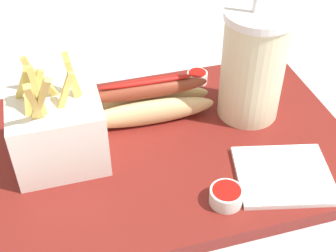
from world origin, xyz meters
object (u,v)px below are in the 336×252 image
at_px(ketchup_cup_2, 226,195).
at_px(fries_basket, 58,130).
at_px(soda_cup, 253,65).
at_px(ketchup_cup_1, 273,74).
at_px(hot_dog_1, 147,103).
at_px(ketchup_cup_3, 197,77).
at_px(napkin_stack, 283,175).

bearing_deg(ketchup_cup_2, fries_basket, -35.84).
relative_size(soda_cup, ketchup_cup_1, 7.99).
relative_size(hot_dog_1, ketchup_cup_2, 4.85).
height_order(fries_basket, ketchup_cup_3, fries_basket).
xyz_separation_m(ketchup_cup_1, ketchup_cup_3, (0.11, -0.03, -0.00)).
xyz_separation_m(soda_cup, napkin_stack, (0.01, 0.13, -0.08)).
height_order(soda_cup, ketchup_cup_2, soda_cup).
distance_m(ketchup_cup_1, ketchup_cup_3, 0.12).
xyz_separation_m(fries_basket, ketchup_cup_1, (-0.33, -0.09, -0.03)).
bearing_deg(soda_cup, hot_dog_1, -10.45).
bearing_deg(ketchup_cup_2, napkin_stack, -167.80).
bearing_deg(napkin_stack, ketchup_cup_3, -80.73).
bearing_deg(fries_basket, ketchup_cup_1, -165.37).
distance_m(fries_basket, ketchup_cup_1, 0.35).
height_order(soda_cup, ketchup_cup_1, soda_cup).
xyz_separation_m(fries_basket, hot_dog_1, (-0.12, -0.05, -0.02)).
bearing_deg(hot_dog_1, soda_cup, 169.55).
relative_size(fries_basket, ketchup_cup_3, 4.94).
distance_m(soda_cup, napkin_stack, 0.15).
bearing_deg(hot_dog_1, ketchup_cup_2, 105.73).
distance_m(fries_basket, napkin_stack, 0.28).
distance_m(ketchup_cup_1, ketchup_cup_2, 0.27).
xyz_separation_m(soda_cup, fries_basket, (0.26, 0.02, -0.03)).
distance_m(hot_dog_1, ketchup_cup_3, 0.12).
height_order(ketchup_cup_2, napkin_stack, ketchup_cup_2).
xyz_separation_m(ketchup_cup_2, ketchup_cup_3, (-0.05, -0.24, -0.00)).
height_order(ketchup_cup_3, napkin_stack, ketchup_cup_3).
relative_size(fries_basket, ketchup_cup_2, 4.05).
xyz_separation_m(soda_cup, ketchup_cup_2, (0.09, 0.15, -0.07)).
xyz_separation_m(hot_dog_1, ketchup_cup_1, (-0.21, -0.04, -0.01)).
xyz_separation_m(fries_basket, ketchup_cup_2, (-0.17, 0.13, -0.04)).
bearing_deg(ketchup_cup_1, napkin_stack, 68.23).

